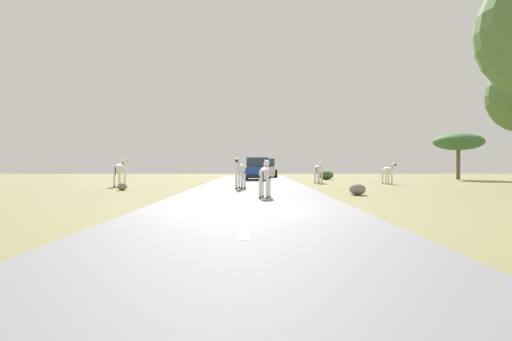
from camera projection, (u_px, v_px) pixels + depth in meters
The scene contains 14 objects.
ground_plane at pixel (246, 210), 11.97m from camera, with size 90.00×90.00×0.00m, color olive.
road at pixel (251, 209), 11.97m from camera, with size 6.00×64.00×0.05m, color slate.
lane_markings at pixel (250, 212), 10.97m from camera, with size 0.16×56.00×0.01m.
zebra_0 at pixel (242, 170), 21.69m from camera, with size 0.61×1.69×1.60m.
zebra_1 at pixel (267, 174), 15.92m from camera, with size 0.54×1.52×1.44m.
zebra_2 at pixel (321, 169), 28.80m from camera, with size 0.90×1.56×1.56m.
zebra_3 at pixel (122, 169), 24.47m from camera, with size 0.56×1.77×1.67m.
zebra_4 at pixel (390, 171), 27.39m from camera, with size 0.68×1.45×1.41m.
car_0 at pixel (259, 169), 33.93m from camera, with size 2.12×4.39×1.74m.
car_1 at pixel (268, 169), 41.36m from camera, with size 2.27×4.46×1.74m.
tree_1 at pixel (461, 142), 35.77m from camera, with size 4.01×4.01×3.82m.
bush_0 at pixel (328, 175), 35.42m from camera, with size 1.19×1.08×0.72m, color #425B2D.
rock_1 at pixel (359, 189), 17.77m from camera, with size 0.67×0.72×0.47m, color gray.
rock_2 at pixel (124, 187), 21.01m from camera, with size 0.47×0.44×0.36m, color gray.
Camera 1 is at (0.34, -11.95, 1.28)m, focal length 30.39 mm.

